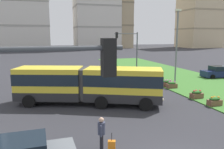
{
  "coord_description": "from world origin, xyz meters",
  "views": [
    {
      "loc": [
        -5.38,
        -7.61,
        5.55
      ],
      "look_at": [
        0.25,
        11.3,
        2.2
      ],
      "focal_mm": 36.68,
      "sensor_mm": 36.0,
      "label": 1
    }
  ],
  "objects_px": {
    "flower_planter_4": "(172,85)",
    "streetlight_median": "(177,43)",
    "rolling_suitcase": "(112,146)",
    "flower_planter_5": "(168,83)",
    "pedestrian_crossing": "(101,132)",
    "traffic_light_far_right": "(130,46)",
    "articulated_bus": "(89,84)",
    "car_navy_sedan": "(219,72)",
    "traffic_light_near_left": "(3,127)",
    "car_maroon_sedan": "(39,78)",
    "apartment_tower_east": "(201,2)",
    "flower_planter_2": "(215,101)",
    "flower_planter_3": "(197,94)"
  },
  "relations": [
    {
      "from": "car_navy_sedan",
      "to": "flower_planter_3",
      "type": "height_order",
      "value": "car_navy_sedan"
    },
    {
      "from": "flower_planter_2",
      "to": "car_maroon_sedan",
      "type": "bearing_deg",
      "value": 136.57
    },
    {
      "from": "traffic_light_far_right",
      "to": "pedestrian_crossing",
      "type": "bearing_deg",
      "value": -114.51
    },
    {
      "from": "rolling_suitcase",
      "to": "flower_planter_5",
      "type": "xyz_separation_m",
      "value": [
        9.93,
        11.95,
        0.11
      ]
    },
    {
      "from": "flower_planter_2",
      "to": "car_navy_sedan",
      "type": "bearing_deg",
      "value": 47.57
    },
    {
      "from": "car_maroon_sedan",
      "to": "flower_planter_4",
      "type": "bearing_deg",
      "value": -25.23
    },
    {
      "from": "car_navy_sedan",
      "to": "traffic_light_near_left",
      "type": "height_order",
      "value": "traffic_light_near_left"
    },
    {
      "from": "car_maroon_sedan",
      "to": "car_navy_sedan",
      "type": "bearing_deg",
      "value": -6.1
    },
    {
      "from": "apartment_tower_east",
      "to": "flower_planter_3",
      "type": "bearing_deg",
      "value": -126.97
    },
    {
      "from": "rolling_suitcase",
      "to": "traffic_light_near_left",
      "type": "height_order",
      "value": "traffic_light_near_left"
    },
    {
      "from": "car_navy_sedan",
      "to": "traffic_light_near_left",
      "type": "distance_m",
      "value": 30.87
    },
    {
      "from": "rolling_suitcase",
      "to": "traffic_light_near_left",
      "type": "relative_size",
      "value": 0.18
    },
    {
      "from": "flower_planter_5",
      "to": "apartment_tower_east",
      "type": "height_order",
      "value": "apartment_tower_east"
    },
    {
      "from": "car_navy_sedan",
      "to": "traffic_light_near_left",
      "type": "bearing_deg",
      "value": -138.81
    },
    {
      "from": "articulated_bus",
      "to": "streetlight_median",
      "type": "relative_size",
      "value": 1.39
    },
    {
      "from": "streetlight_median",
      "to": "car_maroon_sedan",
      "type": "bearing_deg",
      "value": 165.66
    },
    {
      "from": "rolling_suitcase",
      "to": "car_maroon_sedan",
      "type": "bearing_deg",
      "value": 101.54
    },
    {
      "from": "apartment_tower_east",
      "to": "flower_planter_2",
      "type": "bearing_deg",
      "value": -126.2
    },
    {
      "from": "streetlight_median",
      "to": "flower_planter_3",
      "type": "bearing_deg",
      "value": -106.06
    },
    {
      "from": "car_navy_sedan",
      "to": "flower_planter_3",
      "type": "distance_m",
      "value": 12.43
    },
    {
      "from": "articulated_bus",
      "to": "flower_planter_2",
      "type": "height_order",
      "value": "articulated_bus"
    },
    {
      "from": "car_navy_sedan",
      "to": "pedestrian_crossing",
      "type": "bearing_deg",
      "value": -143.23
    },
    {
      "from": "flower_planter_2",
      "to": "flower_planter_3",
      "type": "height_order",
      "value": "same"
    },
    {
      "from": "articulated_bus",
      "to": "apartment_tower_east",
      "type": "height_order",
      "value": "apartment_tower_east"
    },
    {
      "from": "pedestrian_crossing",
      "to": "flower_planter_2",
      "type": "xyz_separation_m",
      "value": [
        10.38,
        4.48,
        -0.58
      ]
    },
    {
      "from": "traffic_light_near_left",
      "to": "streetlight_median",
      "type": "bearing_deg",
      "value": 50.27
    },
    {
      "from": "flower_planter_5",
      "to": "streetlight_median",
      "type": "xyz_separation_m",
      "value": [
        1.9,
        1.58,
        4.27
      ]
    },
    {
      "from": "traffic_light_far_right",
      "to": "apartment_tower_east",
      "type": "xyz_separation_m",
      "value": [
        60.59,
        65.7,
        17.0
      ]
    },
    {
      "from": "articulated_bus",
      "to": "flower_planter_5",
      "type": "height_order",
      "value": "articulated_bus"
    },
    {
      "from": "rolling_suitcase",
      "to": "traffic_light_far_right",
      "type": "height_order",
      "value": "traffic_light_far_right"
    },
    {
      "from": "pedestrian_crossing",
      "to": "flower_planter_5",
      "type": "bearing_deg",
      "value": 48.54
    },
    {
      "from": "flower_planter_5",
      "to": "streetlight_median",
      "type": "bearing_deg",
      "value": 39.67
    },
    {
      "from": "flower_planter_3",
      "to": "streetlight_median",
      "type": "relative_size",
      "value": 0.13
    },
    {
      "from": "traffic_light_near_left",
      "to": "traffic_light_far_right",
      "type": "distance_m",
      "value": 27.83
    },
    {
      "from": "flower_planter_2",
      "to": "rolling_suitcase",
      "type": "bearing_deg",
      "value": -154.75
    },
    {
      "from": "rolling_suitcase",
      "to": "flower_planter_3",
      "type": "relative_size",
      "value": 0.88
    },
    {
      "from": "flower_planter_5",
      "to": "car_navy_sedan",
      "type": "bearing_deg",
      "value": 17.96
    },
    {
      "from": "flower_planter_4",
      "to": "streetlight_median",
      "type": "relative_size",
      "value": 0.13
    },
    {
      "from": "articulated_bus",
      "to": "traffic_light_far_right",
      "type": "height_order",
      "value": "traffic_light_far_right"
    },
    {
      "from": "flower_planter_3",
      "to": "traffic_light_near_left",
      "type": "xyz_separation_m",
      "value": [
        -13.67,
        -12.14,
        3.4
      ]
    },
    {
      "from": "streetlight_median",
      "to": "articulated_bus",
      "type": "bearing_deg",
      "value": -154.68
    },
    {
      "from": "car_navy_sedan",
      "to": "flower_planter_3",
      "type": "xyz_separation_m",
      "value": [
        -9.44,
        -8.08,
        -0.33
      ]
    },
    {
      "from": "pedestrian_crossing",
      "to": "streetlight_median",
      "type": "bearing_deg",
      "value": 47.33
    },
    {
      "from": "pedestrian_crossing",
      "to": "flower_planter_2",
      "type": "height_order",
      "value": "pedestrian_crossing"
    },
    {
      "from": "flower_planter_2",
      "to": "streetlight_median",
      "type": "distance_m",
      "value": 10.0
    },
    {
      "from": "flower_planter_3",
      "to": "flower_planter_4",
      "type": "distance_m",
      "value": 4.17
    },
    {
      "from": "articulated_bus",
      "to": "apartment_tower_east",
      "type": "bearing_deg",
      "value": 48.42
    },
    {
      "from": "flower_planter_4",
      "to": "flower_planter_5",
      "type": "bearing_deg",
      "value": 90.0
    },
    {
      "from": "articulated_bus",
      "to": "car_maroon_sedan",
      "type": "height_order",
      "value": "articulated_bus"
    },
    {
      "from": "flower_planter_4",
      "to": "streetlight_median",
      "type": "xyz_separation_m",
      "value": [
        1.9,
        2.43,
        4.27
      ]
    }
  ]
}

